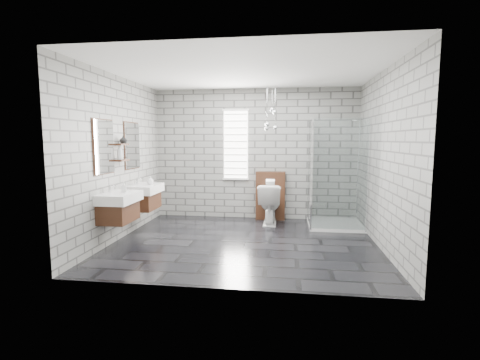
% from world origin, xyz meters
% --- Properties ---
extents(floor, '(4.20, 3.60, 0.02)m').
position_xyz_m(floor, '(0.00, 0.00, -0.01)').
color(floor, black).
rests_on(floor, ground).
extents(ceiling, '(4.20, 3.60, 0.02)m').
position_xyz_m(ceiling, '(0.00, 0.00, 2.71)').
color(ceiling, white).
rests_on(ceiling, wall_back).
extents(wall_back, '(4.20, 0.02, 2.70)m').
position_xyz_m(wall_back, '(0.00, 1.81, 1.35)').
color(wall_back, gray).
rests_on(wall_back, floor).
extents(wall_front, '(4.20, 0.02, 2.70)m').
position_xyz_m(wall_front, '(0.00, -1.81, 1.35)').
color(wall_front, gray).
rests_on(wall_front, floor).
extents(wall_left, '(0.02, 3.60, 2.70)m').
position_xyz_m(wall_left, '(-2.11, 0.00, 1.35)').
color(wall_left, gray).
rests_on(wall_left, floor).
extents(wall_right, '(0.02, 3.60, 2.70)m').
position_xyz_m(wall_right, '(2.11, 0.00, 1.35)').
color(wall_right, gray).
rests_on(wall_right, floor).
extents(vanity_left, '(0.47, 0.70, 1.57)m').
position_xyz_m(vanity_left, '(-1.91, -0.50, 0.76)').
color(vanity_left, '#432414').
rests_on(vanity_left, wall_left).
extents(vanity_right, '(0.47, 0.70, 1.57)m').
position_xyz_m(vanity_right, '(-1.91, 0.47, 0.76)').
color(vanity_right, '#432414').
rests_on(vanity_right, wall_left).
extents(shelf_lower, '(0.14, 0.30, 0.03)m').
position_xyz_m(shelf_lower, '(-2.03, -0.05, 1.32)').
color(shelf_lower, '#432414').
rests_on(shelf_lower, wall_left).
extents(shelf_upper, '(0.14, 0.30, 0.03)m').
position_xyz_m(shelf_upper, '(-2.03, -0.05, 1.58)').
color(shelf_upper, '#432414').
rests_on(shelf_upper, wall_left).
extents(window, '(0.56, 0.05, 1.48)m').
position_xyz_m(window, '(-0.40, 1.78, 1.55)').
color(window, white).
rests_on(window, wall_back).
extents(cistern_panel, '(0.60, 0.20, 1.00)m').
position_xyz_m(cistern_panel, '(0.34, 1.70, 0.50)').
color(cistern_panel, '#432414').
rests_on(cistern_panel, floor).
extents(flush_plate, '(0.18, 0.01, 0.12)m').
position_xyz_m(flush_plate, '(0.34, 1.60, 0.80)').
color(flush_plate, silver).
rests_on(flush_plate, cistern_panel).
extents(shower_enclosure, '(1.00, 1.00, 2.03)m').
position_xyz_m(shower_enclosure, '(1.50, 1.18, 0.50)').
color(shower_enclosure, white).
rests_on(shower_enclosure, floor).
extents(pendant_cluster, '(0.26, 0.23, 0.87)m').
position_xyz_m(pendant_cluster, '(0.35, 1.38, 2.04)').
color(pendant_cluster, silver).
rests_on(pendant_cluster, ceiling).
extents(toilet, '(0.45, 0.78, 0.79)m').
position_xyz_m(toilet, '(0.34, 1.34, 0.40)').
color(toilet, white).
rests_on(toilet, floor).
extents(soap_bottle_a, '(0.10, 0.10, 0.16)m').
position_xyz_m(soap_bottle_a, '(-1.82, -0.43, 0.93)').
color(soap_bottle_a, '#B2B2B2').
rests_on(soap_bottle_a, vanity_left).
extents(soap_bottle_b, '(0.15, 0.15, 0.15)m').
position_xyz_m(soap_bottle_b, '(-1.79, 0.54, 0.93)').
color(soap_bottle_b, '#B2B2B2').
rests_on(soap_bottle_b, vanity_right).
extents(soap_bottle_c, '(0.12, 0.12, 0.24)m').
position_xyz_m(soap_bottle_c, '(-2.02, -0.13, 1.45)').
color(soap_bottle_c, '#B2B2B2').
rests_on(soap_bottle_c, shelf_lower).
extents(vase, '(0.13, 0.13, 0.13)m').
position_xyz_m(vase, '(-2.02, 0.01, 1.66)').
color(vase, '#B2B2B2').
rests_on(vase, shelf_upper).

